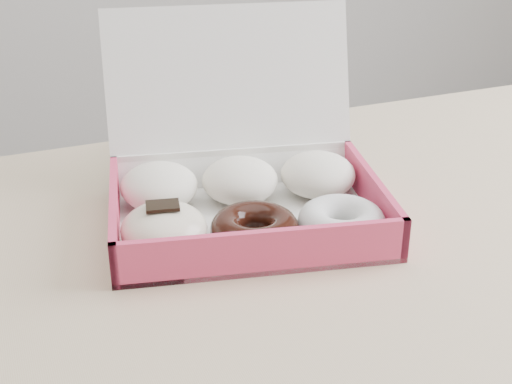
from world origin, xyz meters
name	(u,v)px	position (x,y,z in m)	size (l,w,h in m)	color
table	(391,271)	(0.00, 0.00, 0.67)	(1.20, 0.80, 0.75)	tan
donut_box	(242,190)	(-0.18, 0.08, 0.79)	(0.39, 0.37, 0.24)	white
newspapers	(235,147)	(-0.12, 0.26, 0.77)	(0.23, 0.18, 0.04)	silver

